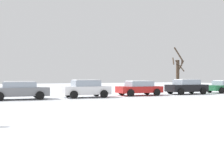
{
  "coord_description": "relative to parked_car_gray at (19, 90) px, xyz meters",
  "views": [
    {
      "loc": [
        0.79,
        -13.18,
        1.7
      ],
      "look_at": [
        9.28,
        5.37,
        1.19
      ],
      "focal_mm": 44.75,
      "sensor_mm": 36.0,
      "label": 1
    }
  ],
  "objects": [
    {
      "name": "parked_car_gray",
      "position": [
        0.0,
        0.0,
        0.0
      ],
      "size": [
        4.37,
        2.13,
        1.38
      ],
      "color": "slate",
      "rests_on": "ground"
    },
    {
      "name": "parked_car_red",
      "position": [
        10.56,
        0.22,
        -0.01
      ],
      "size": [
        4.15,
        2.18,
        1.37
      ],
      "color": "red",
      "rests_on": "ground"
    },
    {
      "name": "parked_car_black",
      "position": [
        15.84,
        -0.01,
        0.04
      ],
      "size": [
        4.09,
        2.13,
        1.49
      ],
      "color": "black",
      "rests_on": "ground"
    },
    {
      "name": "parked_car_white",
      "position": [
        5.28,
        -0.05,
        0.04
      ],
      "size": [
        3.95,
        2.27,
        1.49
      ],
      "color": "white",
      "rests_on": "ground"
    },
    {
      "name": "tree_far_right",
      "position": [
        17.76,
        3.83,
        1.47
      ],
      "size": [
        1.45,
        1.54,
        5.08
      ],
      "color": "#423326",
      "rests_on": "ground"
    }
  ]
}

